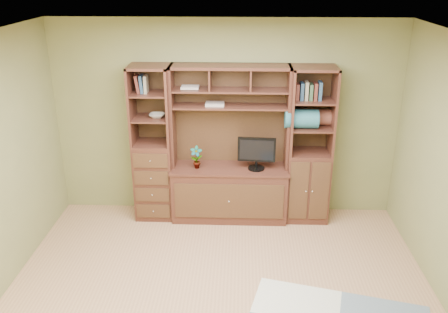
{
  "coord_description": "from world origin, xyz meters",
  "views": [
    {
      "loc": [
        0.2,
        -3.94,
        3.18
      ],
      "look_at": [
        0.01,
        1.2,
        1.1
      ],
      "focal_mm": 38.0,
      "sensor_mm": 36.0,
      "label": 1
    }
  ],
  "objects_px": {
    "center_hutch": "(230,146)",
    "left_tower": "(153,144)",
    "monitor": "(257,148)",
    "right_tower": "(310,146)"
  },
  "relations": [
    {
      "from": "center_hutch",
      "to": "monitor",
      "type": "distance_m",
      "value": 0.35
    },
    {
      "from": "center_hutch",
      "to": "left_tower",
      "type": "distance_m",
      "value": 1.0
    },
    {
      "from": "monitor",
      "to": "center_hutch",
      "type": "bearing_deg",
      "value": 178.66
    },
    {
      "from": "right_tower",
      "to": "left_tower",
      "type": "bearing_deg",
      "value": 180.0
    },
    {
      "from": "center_hutch",
      "to": "monitor",
      "type": "relative_size",
      "value": 3.46
    },
    {
      "from": "left_tower",
      "to": "center_hutch",
      "type": "bearing_deg",
      "value": -2.29
    },
    {
      "from": "left_tower",
      "to": "right_tower",
      "type": "bearing_deg",
      "value": 0.0
    },
    {
      "from": "left_tower",
      "to": "right_tower",
      "type": "xyz_separation_m",
      "value": [
        2.02,
        0.0,
        0.0
      ]
    },
    {
      "from": "center_hutch",
      "to": "left_tower",
      "type": "height_order",
      "value": "same"
    },
    {
      "from": "left_tower",
      "to": "monitor",
      "type": "relative_size",
      "value": 3.46
    }
  ]
}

